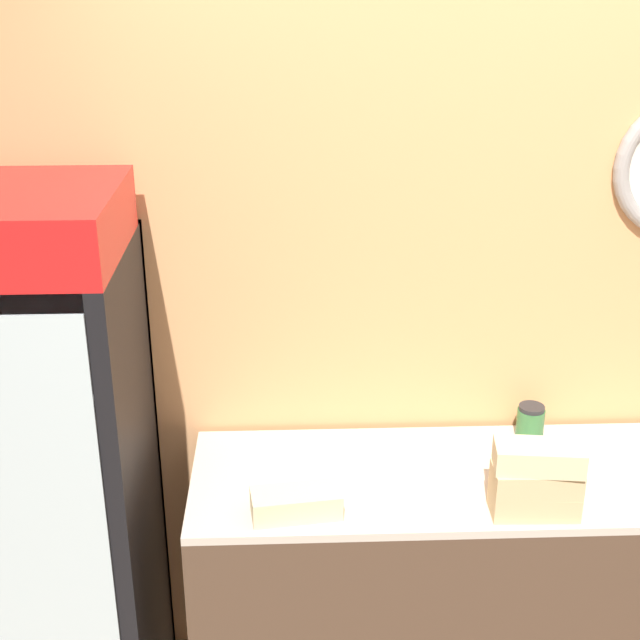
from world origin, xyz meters
The scene contains 8 objects.
wall_back centered at (0.01, 1.18, 1.36)m, with size 5.20×0.10×2.70m.
prep_counter centered at (0.00, 0.84, 0.45)m, with size 1.87×0.58×0.90m.
beverage_cooler centered at (-1.38, 0.86, 0.98)m, with size 0.62×0.62×1.82m.
sandwich_stack_bottom centered at (0.06, 0.63, 0.94)m, with size 0.25×0.12×0.07m.
sandwich_stack_middle centered at (0.06, 0.63, 1.01)m, with size 0.25×0.12×0.07m.
sandwich_stack_top centered at (0.06, 0.63, 1.09)m, with size 0.26×0.14×0.07m.
sandwich_flat_left centered at (-0.62, 0.65, 0.94)m, with size 0.26×0.14×0.08m.
condiment_jar centered at (0.16, 1.06, 0.96)m, with size 0.09×0.09×0.11m.
Camera 1 is at (-0.63, -1.47, 2.40)m, focal length 50.00 mm.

